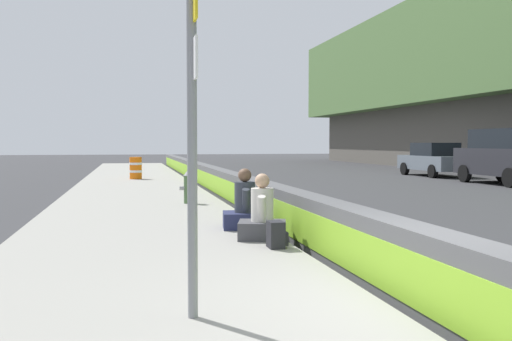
# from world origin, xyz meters

# --- Properties ---
(ground_plane) EXTENTS (160.00, 160.00, 0.00)m
(ground_plane) POSITION_xyz_m (0.00, 0.00, 0.00)
(ground_plane) COLOR #353538
(ground_plane) RESTS_ON ground
(sidewalk_strip) EXTENTS (80.00, 4.40, 0.14)m
(sidewalk_strip) POSITION_xyz_m (0.00, 2.65, 0.07)
(sidewalk_strip) COLOR gray
(sidewalk_strip) RESTS_ON ground_plane
(jersey_barrier) EXTENTS (76.00, 0.45, 0.85)m
(jersey_barrier) POSITION_xyz_m (0.00, 0.00, 0.42)
(jersey_barrier) COLOR #545456
(jersey_barrier) RESTS_ON ground_plane
(route_sign_post) EXTENTS (0.44, 0.09, 3.60)m
(route_sign_post) POSITION_xyz_m (0.17, 2.34, 2.23)
(route_sign_post) COLOR gray
(route_sign_post) RESTS_ON sidewalk_strip
(fire_hydrant) EXTENTS (0.26, 0.46, 0.88)m
(fire_hydrant) POSITION_xyz_m (9.87, 1.40, 0.59)
(fire_hydrant) COLOR #47663D
(fire_hydrant) RESTS_ON sidewalk_strip
(seated_person_foreground) EXTENTS (0.83, 0.91, 1.07)m
(seated_person_foreground) POSITION_xyz_m (4.14, 0.78, 0.47)
(seated_person_foreground) COLOR #424247
(seated_person_foreground) RESTS_ON sidewalk_strip
(seated_person_middle) EXTENTS (0.77, 0.87, 1.10)m
(seated_person_middle) POSITION_xyz_m (5.33, 0.83, 0.48)
(seated_person_middle) COLOR #23284C
(seated_person_middle) RESTS_ON sidewalk_strip
(backpack) EXTENTS (0.32, 0.28, 0.40)m
(backpack) POSITION_xyz_m (3.30, 0.76, 0.33)
(backpack) COLOR #232328
(backpack) RESTS_ON sidewalk_strip
(construction_barrel) EXTENTS (0.54, 0.54, 0.95)m
(construction_barrel) POSITION_xyz_m (20.37, 2.62, 0.62)
(construction_barrel) COLOR orange
(construction_barrel) RESTS_ON sidewalk_strip
(parked_car_fourth) EXTENTS (4.82, 2.10, 2.28)m
(parked_car_fourth) POSITION_xyz_m (15.66, -12.19, 1.18)
(parked_car_fourth) COLOR #28282D
(parked_car_fourth) RESTS_ON ground_plane
(parked_car_midline) EXTENTS (4.50, 1.95, 1.71)m
(parked_car_midline) POSITION_xyz_m (21.61, -12.32, 0.86)
(parked_car_midline) COLOR slate
(parked_car_midline) RESTS_ON ground_plane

